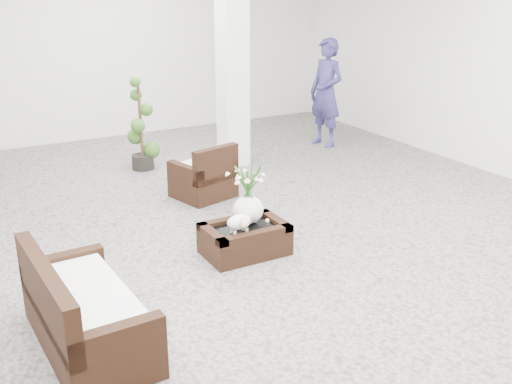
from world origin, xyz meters
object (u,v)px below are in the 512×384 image
loveseat (87,302)px  topiary (141,125)px  armchair (203,170)px  coffee_table (245,240)px

loveseat → topiary: (2.02, 4.47, 0.31)m
loveseat → topiary: bearing=-27.0°
armchair → topiary: (-0.31, 1.63, 0.34)m
loveseat → topiary: topiary is taller
armchair → topiary: topiary is taller
coffee_table → topiary: bearing=89.0°
coffee_table → armchair: 1.95m
coffee_table → armchair: (0.37, 1.91, 0.23)m
loveseat → topiary: 4.92m
loveseat → topiary: size_ratio=1.07×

